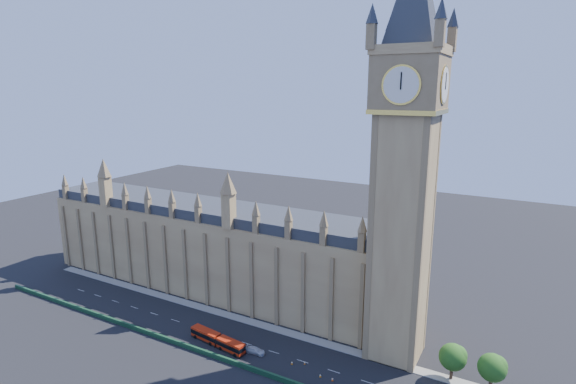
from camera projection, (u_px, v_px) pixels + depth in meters
The scene contains 15 objects.
ground at pixel (234, 339), 116.04m from camera, with size 400.00×400.00×0.00m, color black.
palace_westminster at pixel (209, 247), 143.39m from camera, with size 120.00×20.00×28.00m.
elizabeth_tower at pixel (407, 130), 97.85m from camera, with size 20.59×20.59×105.00m.
bridge_parapet at pixel (212, 355), 108.21m from camera, with size 160.00×0.60×1.20m, color #1E4C2D.
kerb_north at pixel (254, 323), 124.13m from camera, with size 160.00×3.00×0.16m, color gray.
tree_east_near at pixel (454, 357), 98.92m from camera, with size 6.00×6.00×8.50m.
tree_east_far at pixel (493, 367), 95.17m from camera, with size 6.00×6.00×8.50m.
red_bus at pixel (217, 340), 113.00m from camera, with size 17.06×4.58×2.87m.
car_grey at pixel (236, 348), 111.15m from camera, with size 1.51×3.76×1.28m, color #393D40.
car_silver at pixel (233, 345), 112.19m from camera, with size 1.58×4.52×1.49m, color #94979A.
car_white at pixel (255, 350), 109.81m from camera, with size 2.09×5.13×1.49m, color silver.
cone_a at pixel (320, 376), 100.81m from camera, with size 0.46×0.46×0.71m.
cone_b at pixel (292, 363), 105.43m from camera, with size 0.53×0.53×0.76m.
cone_c at pixel (305, 363), 105.48m from camera, with size 0.52×0.52×0.64m.
cone_d at pixel (332, 379), 99.50m from camera, with size 0.57×0.57×0.76m.
Camera 1 is at (62.46, -84.80, 63.43)m, focal length 28.00 mm.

